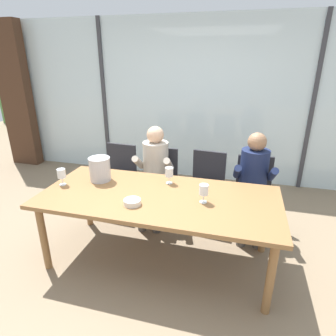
{
  "coord_description": "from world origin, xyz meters",
  "views": [
    {
      "loc": [
        0.72,
        -2.34,
        1.99
      ],
      "look_at": [
        0.0,
        0.35,
        0.9
      ],
      "focal_mm": 30.38,
      "sensor_mm": 36.0,
      "label": 1
    }
  ],
  "objects_px": {
    "dining_table": "(159,202)",
    "tasting_bowl": "(132,202)",
    "chair_right_of_center": "(254,188)",
    "wine_glass_center_pour": "(169,173)",
    "person_beige_jumper": "(154,168)",
    "ice_bucket_primary": "(100,169)",
    "chair_near_curtain": "(119,172)",
    "chair_center": "(207,182)",
    "wine_glass_by_left_taster": "(204,190)",
    "person_navy_polo": "(254,178)",
    "chair_left_of_center": "(160,177)",
    "wine_glass_near_bucket": "(61,174)"
  },
  "relations": [
    {
      "from": "chair_near_curtain",
      "to": "ice_bucket_primary",
      "type": "height_order",
      "value": "ice_bucket_primary"
    },
    {
      "from": "chair_left_of_center",
      "to": "ice_bucket_primary",
      "type": "relative_size",
      "value": 3.47
    },
    {
      "from": "chair_right_of_center",
      "to": "wine_glass_center_pour",
      "type": "bearing_deg",
      "value": -148.82
    },
    {
      "from": "wine_glass_near_bucket",
      "to": "ice_bucket_primary",
      "type": "bearing_deg",
      "value": 32.92
    },
    {
      "from": "wine_glass_by_left_taster",
      "to": "wine_glass_center_pour",
      "type": "xyz_separation_m",
      "value": [
        -0.41,
        0.33,
        0.0
      ]
    },
    {
      "from": "person_navy_polo",
      "to": "person_beige_jumper",
      "type": "bearing_deg",
      "value": 177.32
    },
    {
      "from": "dining_table",
      "to": "tasting_bowl",
      "type": "distance_m",
      "value": 0.31
    },
    {
      "from": "chair_right_of_center",
      "to": "wine_glass_center_pour",
      "type": "xyz_separation_m",
      "value": [
        -0.89,
        -0.61,
        0.34
      ]
    },
    {
      "from": "person_beige_jumper",
      "to": "ice_bucket_primary",
      "type": "bearing_deg",
      "value": -129.07
    },
    {
      "from": "ice_bucket_primary",
      "to": "chair_near_curtain",
      "type": "bearing_deg",
      "value": 100.74
    },
    {
      "from": "tasting_bowl",
      "to": "dining_table",
      "type": "bearing_deg",
      "value": 53.41
    },
    {
      "from": "person_beige_jumper",
      "to": "wine_glass_by_left_taster",
      "type": "xyz_separation_m",
      "value": [
        0.73,
        -0.81,
        0.17
      ]
    },
    {
      "from": "wine_glass_near_bucket",
      "to": "wine_glass_center_pour",
      "type": "bearing_deg",
      "value": 17.06
    },
    {
      "from": "person_beige_jumper",
      "to": "wine_glass_center_pour",
      "type": "height_order",
      "value": "person_beige_jumper"
    },
    {
      "from": "chair_left_of_center",
      "to": "tasting_bowl",
      "type": "distance_m",
      "value": 1.2
    },
    {
      "from": "dining_table",
      "to": "chair_right_of_center",
      "type": "relative_size",
      "value": 2.57
    },
    {
      "from": "chair_right_of_center",
      "to": "wine_glass_by_left_taster",
      "type": "distance_m",
      "value": 1.1
    },
    {
      "from": "chair_near_curtain",
      "to": "chair_center",
      "type": "xyz_separation_m",
      "value": [
        1.2,
        -0.0,
        0.0
      ]
    },
    {
      "from": "chair_right_of_center",
      "to": "wine_glass_by_left_taster",
      "type": "height_order",
      "value": "wine_glass_by_left_taster"
    },
    {
      "from": "chair_left_of_center",
      "to": "person_navy_polo",
      "type": "xyz_separation_m",
      "value": [
        1.16,
        -0.15,
        0.17
      ]
    },
    {
      "from": "chair_center",
      "to": "chair_right_of_center",
      "type": "height_order",
      "value": "same"
    },
    {
      "from": "person_navy_polo",
      "to": "wine_glass_center_pour",
      "type": "distance_m",
      "value": 1.01
    },
    {
      "from": "chair_near_curtain",
      "to": "wine_glass_by_left_taster",
      "type": "relative_size",
      "value": 5.11
    },
    {
      "from": "ice_bucket_primary",
      "to": "chair_right_of_center",
      "type": "bearing_deg",
      "value": 23.9
    },
    {
      "from": "chair_center",
      "to": "wine_glass_center_pour",
      "type": "xyz_separation_m",
      "value": [
        -0.32,
        -0.64,
        0.34
      ]
    },
    {
      "from": "dining_table",
      "to": "tasting_bowl",
      "type": "bearing_deg",
      "value": -126.59
    },
    {
      "from": "dining_table",
      "to": "chair_right_of_center",
      "type": "height_order",
      "value": "chair_right_of_center"
    },
    {
      "from": "chair_near_curtain",
      "to": "wine_glass_near_bucket",
      "type": "height_order",
      "value": "wine_glass_near_bucket"
    },
    {
      "from": "chair_right_of_center",
      "to": "wine_glass_center_pour",
      "type": "relative_size",
      "value": 5.11
    },
    {
      "from": "chair_near_curtain",
      "to": "wine_glass_center_pour",
      "type": "xyz_separation_m",
      "value": [
        0.88,
        -0.65,
        0.34
      ]
    },
    {
      "from": "chair_center",
      "to": "tasting_bowl",
      "type": "relative_size",
      "value": 5.7
    },
    {
      "from": "chair_near_curtain",
      "to": "ice_bucket_primary",
      "type": "bearing_deg",
      "value": -75.7
    },
    {
      "from": "person_navy_polo",
      "to": "chair_near_curtain",
      "type": "bearing_deg",
      "value": 172.02
    },
    {
      "from": "tasting_bowl",
      "to": "person_beige_jumper",
      "type": "bearing_deg",
      "value": 96.54
    },
    {
      "from": "dining_table",
      "to": "chair_right_of_center",
      "type": "bearing_deg",
      "value": 44.8
    },
    {
      "from": "tasting_bowl",
      "to": "person_navy_polo",
      "type": "bearing_deg",
      "value": 43.72
    },
    {
      "from": "chair_near_curtain",
      "to": "chair_center",
      "type": "relative_size",
      "value": 1.0
    },
    {
      "from": "chair_left_of_center",
      "to": "wine_glass_by_left_taster",
      "type": "distance_m",
      "value": 1.23
    },
    {
      "from": "chair_right_of_center",
      "to": "ice_bucket_primary",
      "type": "distance_m",
      "value": 1.81
    },
    {
      "from": "chair_near_curtain",
      "to": "wine_glass_by_left_taster",
      "type": "height_order",
      "value": "wine_glass_by_left_taster"
    },
    {
      "from": "chair_near_curtain",
      "to": "tasting_bowl",
      "type": "xyz_separation_m",
      "value": [
        0.68,
        -1.19,
        0.25
      ]
    },
    {
      "from": "person_navy_polo",
      "to": "tasting_bowl",
      "type": "bearing_deg",
      "value": -138.95
    },
    {
      "from": "chair_left_of_center",
      "to": "chair_center",
      "type": "height_order",
      "value": "same"
    },
    {
      "from": "wine_glass_by_left_taster",
      "to": "chair_right_of_center",
      "type": "bearing_deg",
      "value": 62.67
    },
    {
      "from": "chair_center",
      "to": "wine_glass_center_pour",
      "type": "relative_size",
      "value": 5.11
    },
    {
      "from": "person_beige_jumper",
      "to": "chair_near_curtain",
      "type": "bearing_deg",
      "value": 159.61
    },
    {
      "from": "chair_left_of_center",
      "to": "chair_right_of_center",
      "type": "xyz_separation_m",
      "value": [
        1.18,
        -0.02,
        0.0
      ]
    },
    {
      "from": "dining_table",
      "to": "wine_glass_center_pour",
      "type": "distance_m",
      "value": 0.36
    },
    {
      "from": "person_navy_polo",
      "to": "ice_bucket_primary",
      "type": "height_order",
      "value": "person_navy_polo"
    },
    {
      "from": "person_beige_jumper",
      "to": "tasting_bowl",
      "type": "xyz_separation_m",
      "value": [
        0.12,
        -1.02,
        0.08
      ]
    }
  ]
}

